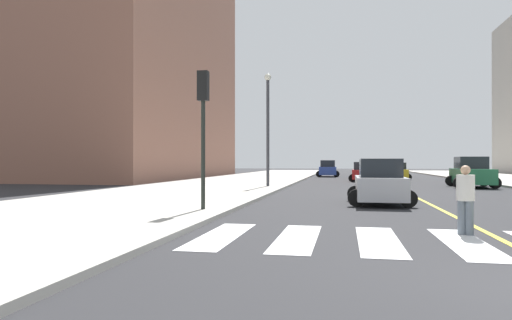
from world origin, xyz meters
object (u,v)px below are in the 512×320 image
car_silver_nearest (380,183)px  street_lamp (268,120)px  car_blue_third (328,169)px  car_red_second (362,172)px  pedestrian_crossing (466,197)px  traffic_light_far_corner (203,112)px  car_green_fifth (472,173)px  car_yellow_fourth (398,172)px

car_silver_nearest → street_lamp: (-6.36, 10.19, 3.63)m
car_blue_third → car_red_second: bearing=-75.4°
car_blue_third → car_silver_nearest: bearing=-86.0°
car_blue_third → pedestrian_crossing: car_blue_third is taller
car_blue_third → traffic_light_far_corner: bearing=-95.6°
car_green_fifth → traffic_light_far_corner: bearing=57.1°
pedestrian_crossing → street_lamp: street_lamp is taller
street_lamp → car_blue_third: bearing=82.9°
car_blue_third → car_green_fifth: bearing=-64.5°
car_yellow_fourth → pedestrian_crossing: (-2.26, -34.70, 0.14)m
pedestrian_crossing → car_blue_third: bearing=118.7°
car_silver_nearest → car_red_second: bearing=89.6°
car_yellow_fourth → traffic_light_far_corner: (-9.78, -31.51, 2.65)m
car_blue_third → pedestrian_crossing: (4.76, -42.17, 0.02)m
car_green_fifth → street_lamp: bearing=18.2°
car_silver_nearest → traffic_light_far_corner: 8.06m
car_blue_third → street_lamp: street_lamp is taller
car_silver_nearest → traffic_light_far_corner: traffic_light_far_corner is taller
car_red_second → car_green_fifth: 10.84m
car_red_second → street_lamp: size_ratio=0.53×
traffic_light_far_corner → pedestrian_crossing: (7.52, -3.19, -2.52)m
street_lamp → car_yellow_fourth: bearing=59.0°
car_blue_third → car_green_fifth: size_ratio=0.91×
car_silver_nearest → pedestrian_crossing: 7.91m
car_silver_nearest → car_yellow_fourth: 27.16m
car_green_fifth → traffic_light_far_corner: size_ratio=1.02×
car_green_fifth → car_silver_nearest: bearing=65.6°
car_yellow_fourth → car_red_second: bearing=54.7°
car_silver_nearest → car_green_fifth: car_green_fifth is taller
traffic_light_far_corner → car_yellow_fourth: bearing=72.8°
car_red_second → pedestrian_crossing: 30.15m
pedestrian_crossing → street_lamp: 19.91m
car_red_second → car_green_fifth: car_green_fifth is taller
traffic_light_far_corner → pedestrian_crossing: traffic_light_far_corner is taller
car_yellow_fourth → street_lamp: 19.85m
car_silver_nearest → car_yellow_fourth: bearing=82.2°
car_silver_nearest → car_blue_third: 34.55m
car_silver_nearest → pedestrian_crossing: bearing=-79.7°
car_red_second → car_green_fifth: (6.94, -8.33, 0.17)m
car_green_fifth → car_yellow_fourth: bearing=-72.9°
car_silver_nearest → car_blue_third: bearing=95.6°
pedestrian_crossing → street_lamp: (-7.78, 17.98, 3.58)m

